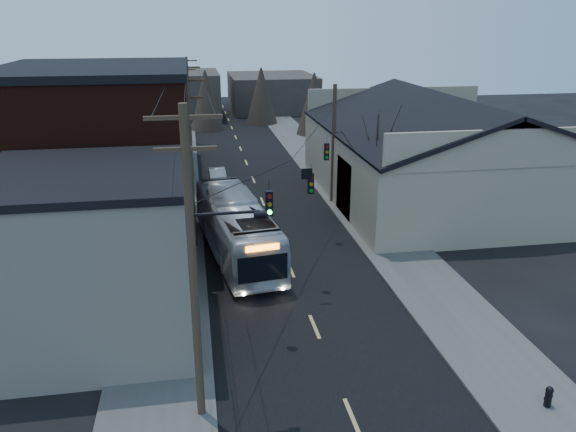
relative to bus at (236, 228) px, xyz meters
name	(u,v)px	position (x,y,z in m)	size (l,w,h in m)	color
road_surface	(256,186)	(2.65, 13.48, -1.64)	(9.00, 110.00, 0.02)	black
sidewalk_left	(174,190)	(-3.85, 13.48, -1.59)	(4.00, 110.00, 0.12)	#474744
sidewalk_right	(335,182)	(9.15, 13.48, -1.59)	(4.00, 110.00, 0.12)	#474744
building_clapboard	(95,258)	(-6.35, -7.52, 1.85)	(8.00, 8.00, 7.00)	#6C675A
building_brick	(103,160)	(-7.35, 3.48, 3.35)	(10.00, 12.00, 10.00)	black
building_left_far	(137,133)	(-6.85, 19.48, 1.85)	(9.00, 14.00, 7.00)	#322C28
warehouse	(438,162)	(15.65, 8.48, 1.05)	(16.16, 20.60, 7.73)	gray
building_far_left	(181,95)	(-3.35, 48.48, 1.35)	(10.00, 12.00, 6.00)	#322C28
building_far_right	(272,92)	(9.65, 53.48, 0.85)	(12.00, 14.00, 5.00)	#322C28
bare_tree	(375,171)	(9.15, 3.48, 1.95)	(0.40, 0.40, 7.20)	black
utility_lines	(219,142)	(-0.46, 7.62, 3.31)	(11.24, 45.28, 10.50)	#382B1E
bus	(236,228)	(0.00, 0.00, 0.00)	(2.77, 11.82, 3.29)	#B6BCC3
parked_car	(217,177)	(-0.35, 14.70, -1.03)	(1.31, 3.76, 1.24)	#94979B
fire_hydrant	(549,396)	(9.39, -15.20, -1.11)	(0.38, 0.27, 0.78)	black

